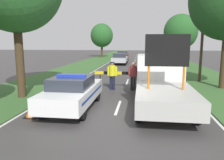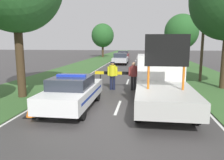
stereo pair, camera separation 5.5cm
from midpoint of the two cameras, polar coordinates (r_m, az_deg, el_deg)
name	(u,v)px [view 1 (the left image)]	position (r m, az deg, el deg)	size (l,w,h in m)	color
ground_plane	(115,116)	(8.77, 0.57, -9.44)	(160.00, 160.00, 0.00)	#3D3A3A
lane_markings	(133,66)	(27.20, 5.41, 3.56)	(7.72, 64.43, 0.01)	silver
grass_verge_left	(86,65)	(29.29, -6.89, 3.98)	(4.73, 120.00, 0.03)	#38602D
grass_verge_right	(183,66)	(28.85, 18.08, 3.49)	(4.73, 120.00, 0.03)	#38602D
police_car	(73,92)	(9.73, -10.35, -3.04)	(1.81, 4.57, 1.54)	white
work_truck	(162,81)	(10.45, 12.66, -0.26)	(2.27, 5.90, 3.20)	white
road_barrier	(122,74)	(13.92, 2.45, 1.52)	(3.51, 0.08, 1.07)	black
police_officer	(112,73)	(13.43, -0.05, 1.82)	(0.63, 0.40, 1.75)	#191E38
pedestrian_civilian	(133,74)	(13.35, 5.47, 1.61)	(0.62, 0.39, 1.73)	#232326
traffic_cone_near_police	(90,87)	(12.87, -5.86, -1.94)	(0.43, 0.43, 0.59)	black
traffic_cone_centre_front	(32,108)	(9.14, -20.44, -6.90)	(0.53, 0.53, 0.72)	black
traffic_cone_near_truck	(79,85)	(13.66, -8.71, -1.24)	(0.46, 0.46, 0.64)	black
queued_car_sedan_black	(153,69)	(18.08, 10.54, 2.86)	(1.86, 4.37, 1.50)	black
queued_car_suv_grey	(149,62)	(24.11, 9.70, 4.58)	(1.80, 4.27, 1.54)	slate
queued_car_sedan_silver	(120,59)	(29.74, 2.00, 5.63)	(1.90, 4.27, 1.53)	#B2B2B7
queued_car_wagon_maroon	(122,56)	(35.47, 2.71, 6.37)	(1.70, 4.18, 1.63)	maroon
roadside_tree_near_right	(102,35)	(44.89, -2.73, 11.54)	(4.50, 4.50, 6.74)	#42301E
roadside_tree_mid_right	(181,32)	(27.68, 17.42, 11.88)	(3.96, 3.96, 6.25)	#42301E
utility_pole	(202,34)	(17.52, 22.48, 11.04)	(1.20, 0.20, 6.79)	#473828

